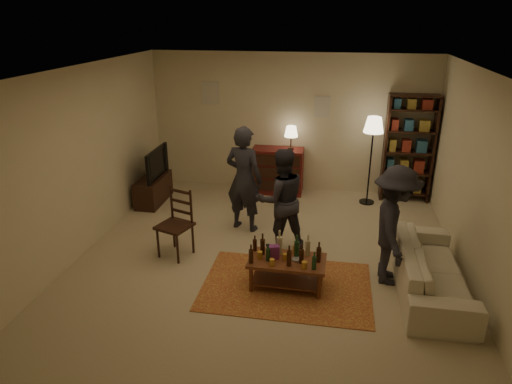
% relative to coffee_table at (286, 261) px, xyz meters
% --- Properties ---
extents(floor, '(6.00, 6.00, 0.00)m').
position_rel_coffee_table_xyz_m(floor, '(-0.36, 0.65, -0.38)').
color(floor, '#C6B793').
rests_on(floor, ground).
extents(room_shell, '(6.00, 6.00, 6.00)m').
position_rel_coffee_table_xyz_m(room_shell, '(-1.01, 3.63, 1.44)').
color(room_shell, beige).
rests_on(room_shell, ground).
extents(rug, '(2.20, 1.50, 0.01)m').
position_rel_coffee_table_xyz_m(rug, '(0.01, -0.01, -0.37)').
color(rug, maroon).
rests_on(rug, ground).
extents(coffee_table, '(1.00, 0.56, 0.75)m').
position_rel_coffee_table_xyz_m(coffee_table, '(0.00, 0.00, 0.00)').
color(coffee_table, brown).
rests_on(coffee_table, ground).
extents(dining_chair, '(0.57, 0.57, 1.03)m').
position_rel_coffee_table_xyz_m(dining_chair, '(-1.69, 0.61, 0.17)').
color(dining_chair, '#321B10').
rests_on(dining_chair, ground).
extents(tv_stand, '(0.40, 1.00, 1.06)m').
position_rel_coffee_table_xyz_m(tv_stand, '(-2.80, 2.45, 0.01)').
color(tv_stand, '#321B10').
rests_on(tv_stand, ground).
extents(dresser, '(1.00, 0.50, 1.36)m').
position_rel_coffee_table_xyz_m(dresser, '(-0.55, 3.36, 0.10)').
color(dresser, maroon).
rests_on(dresser, ground).
extents(bookshelf, '(0.90, 0.34, 2.02)m').
position_rel_coffee_table_xyz_m(bookshelf, '(1.89, 3.43, 0.66)').
color(bookshelf, '#321B10').
rests_on(bookshelf, ground).
extents(floor_lamp, '(0.36, 0.36, 1.65)m').
position_rel_coffee_table_xyz_m(floor_lamp, '(1.20, 3.10, 1.02)').
color(floor_lamp, black).
rests_on(floor_lamp, ground).
extents(sofa, '(0.81, 2.08, 0.61)m').
position_rel_coffee_table_xyz_m(sofa, '(1.84, 0.25, -0.07)').
color(sofa, beige).
rests_on(sofa, ground).
extents(person_left, '(0.73, 0.59, 1.75)m').
position_rel_coffee_table_xyz_m(person_left, '(-0.88, 1.63, 0.50)').
color(person_left, '#24232B').
rests_on(person_left, ground).
extents(person_right, '(0.94, 0.86, 1.58)m').
position_rel_coffee_table_xyz_m(person_right, '(-0.21, 1.07, 0.41)').
color(person_right, '#282830').
rests_on(person_right, ground).
extents(person_by_sofa, '(0.61, 1.05, 1.62)m').
position_rel_coffee_table_xyz_m(person_by_sofa, '(1.34, 0.39, 0.43)').
color(person_by_sofa, '#232229').
rests_on(person_by_sofa, ground).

